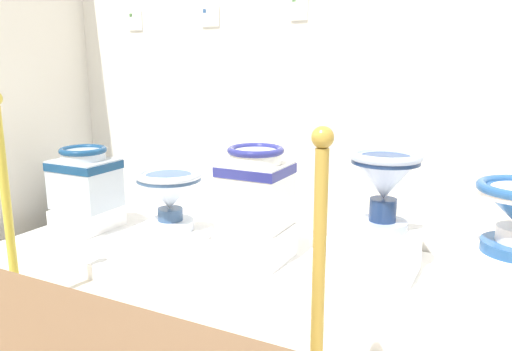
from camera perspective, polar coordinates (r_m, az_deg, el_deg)
The scene contains 15 objects.
display_platform at distance 2.81m, azimuth 0.69°, elevation -9.98°, with size 2.98×1.00×0.09m, color white.
plinth_block_pale_glazed at distance 3.40m, azimuth -18.21°, elevation -4.51°, with size 0.29×0.38×0.15m, color white.
antique_toilet_pale_glazed at distance 3.33m, azimuth -18.52°, elevation -0.10°, with size 0.37×0.30×0.38m.
plinth_block_central_ornate at distance 3.08m, azimuth -9.44°, elevation -6.54°, with size 0.37×0.31×0.07m, color white.
antique_toilet_central_ornate at distance 3.00m, azimuth -9.63°, elevation -1.78°, with size 0.39×0.39×0.35m.
plinth_block_slender_white at distance 2.75m, azimuth -0.04°, elevation -7.50°, with size 0.34×0.33×0.18m, color white.
antique_toilet_slender_white at distance 2.65m, azimuth -0.04°, elevation -1.09°, with size 0.33×0.30×0.43m.
plinth_block_tall_cobalt at distance 2.63m, azimuth 13.70°, elevation -8.27°, with size 0.34×0.32×0.24m, color white.
antique_toilet_tall_cobalt at distance 2.52m, azimuth 14.14°, elevation -0.27°, with size 0.35×0.35×0.38m.
info_placard_first at distance 3.72m, azimuth -13.30°, elevation 16.45°, with size 0.11×0.01×0.12m.
info_placard_second at distance 3.36m, azimuth -5.13°, elevation 17.23°, with size 0.13×0.01×0.12m.
info_placard_third at distance 3.08m, azimuth 4.83°, elevation 18.20°, with size 0.10×0.01×0.14m.
decorative_vase_companion at distance 3.75m, azimuth -19.46°, elevation -2.90°, with size 0.24×0.24×0.36m.
stanchion_post_near_left at distance 2.57m, azimuth -25.60°, elevation -7.28°, with size 0.25×0.25×1.00m.
stanchion_post_near_right at distance 1.62m, azimuth 6.80°, elevation -17.50°, with size 0.22×0.22×0.95m.
Camera 1 is at (2.87, 0.09, 1.13)m, focal length 35.90 mm.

